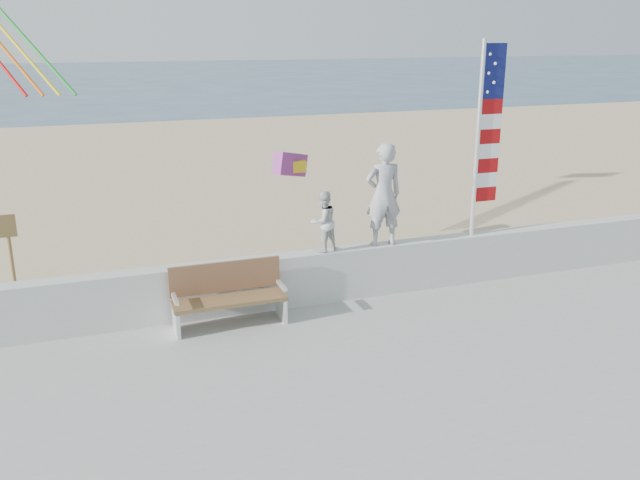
{
  "coord_description": "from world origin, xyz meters",
  "views": [
    {
      "loc": [
        -3.42,
        -8.4,
        4.69
      ],
      "look_at": [
        0.2,
        1.8,
        1.35
      ],
      "focal_mm": 38.0,
      "sensor_mm": 36.0,
      "label": 1
    }
  ],
  "objects_px": {
    "child": "(323,222)",
    "flag": "(484,131)",
    "adult": "(383,195)",
    "bench": "(228,294)"
  },
  "relations": [
    {
      "from": "child",
      "to": "flag",
      "type": "bearing_deg",
      "value": 158.52
    },
    {
      "from": "child",
      "to": "flag",
      "type": "distance_m",
      "value": 3.35
    },
    {
      "from": "adult",
      "to": "child",
      "type": "height_order",
      "value": "adult"
    },
    {
      "from": "child",
      "to": "bench",
      "type": "relative_size",
      "value": 0.58
    },
    {
      "from": "child",
      "to": "bench",
      "type": "bearing_deg",
      "value": -7.11
    },
    {
      "from": "adult",
      "to": "child",
      "type": "distance_m",
      "value": 1.17
    },
    {
      "from": "flag",
      "to": "bench",
      "type": "bearing_deg",
      "value": -174.62
    },
    {
      "from": "bench",
      "to": "flag",
      "type": "distance_m",
      "value": 5.37
    },
    {
      "from": "adult",
      "to": "child",
      "type": "relative_size",
      "value": 1.73
    },
    {
      "from": "adult",
      "to": "bench",
      "type": "height_order",
      "value": "adult"
    }
  ]
}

